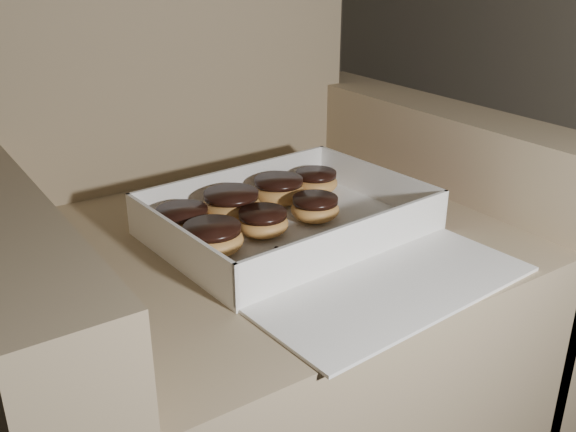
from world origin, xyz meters
The scene contains 14 objects.
armchair centered at (0.83, 1.04, 0.30)m, with size 0.92×0.78×0.96m.
bakery_box centered at (0.86, 0.90, 0.44)m, with size 0.43×0.50×0.07m.
donut_a centered at (0.98, 1.04, 0.46)m, with size 0.08×0.08×0.04m.
donut_b centered at (0.80, 1.02, 0.46)m, with size 0.10×0.10×0.05m.
donut_c centered at (0.90, 1.04, 0.46)m, with size 0.09×0.09×0.05m.
donut_d centered at (0.70, 1.02, 0.46)m, with size 0.09×0.09×0.04m.
donut_e centered at (0.80, 0.94, 0.46)m, with size 0.08×0.08×0.04m.
donut_f centered at (0.71, 0.93, 0.46)m, with size 0.09×0.09×0.04m.
donut_g centered at (0.91, 0.94, 0.46)m, with size 0.08×0.08×0.04m.
crumb_a centered at (0.83, 0.87, 0.44)m, with size 0.01×0.01×0.00m, color black.
crumb_b centered at (0.82, 0.85, 0.44)m, with size 0.01×0.01×0.00m, color black.
crumb_c centered at (1.01, 0.82, 0.44)m, with size 0.01×0.01×0.00m, color black.
crumb_d centered at (0.80, 0.89, 0.44)m, with size 0.01×0.01×0.00m, color black.
crumb_e centered at (1.02, 0.83, 0.44)m, with size 0.01×0.01×0.00m, color black.
Camera 1 is at (0.33, 0.18, 0.86)m, focal length 40.00 mm.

